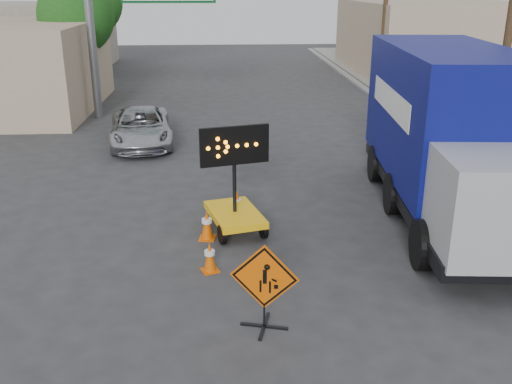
{
  "coord_description": "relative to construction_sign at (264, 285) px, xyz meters",
  "views": [
    {
      "loc": [
        -0.97,
        -7.78,
        5.71
      ],
      "look_at": [
        -0.26,
        3.78,
        1.45
      ],
      "focal_mm": 40.0,
      "sensor_mm": 36.0,
      "label": 1
    }
  ],
  "objects": [
    {
      "name": "tree_left_far",
      "position": [
        -8.7,
        29.19,
        3.75
      ],
      "size": [
        4.1,
        4.1,
        6.66
      ],
      "color": "#4C3820",
      "rests_on": "ground"
    },
    {
      "name": "construction_sign",
      "position": [
        0.0,
        0.0,
        0.0
      ],
      "size": [
        1.18,
        0.84,
        1.6
      ],
      "rotation": [
        0.0,
        0.0,
        -0.25
      ],
      "color": "black",
      "rests_on": "ground"
    },
    {
      "name": "sidewalk_right",
      "position": [
        9.8,
        14.19,
        -0.77
      ],
      "size": [
        4.0,
        60.0,
        0.15
      ],
      "primitive_type": "cube",
      "color": "gray",
      "rests_on": "ground"
    },
    {
      "name": "cone_c",
      "position": [
        -0.31,
        5.01,
        -0.48
      ],
      "size": [
        0.44,
        0.44,
        0.74
      ],
      "rotation": [
        0.0,
        0.0,
        0.17
      ],
      "color": "#DD5404",
      "rests_on": "ground"
    },
    {
      "name": "arrow_board",
      "position": [
        -0.4,
        4.24,
        -0.25
      ],
      "size": [
        1.63,
        2.07,
        2.63
      ],
      "rotation": [
        0.0,
        0.0,
        0.26
      ],
      "color": "yellow",
      "rests_on": "ground"
    },
    {
      "name": "box_truck",
      "position": [
        4.99,
        4.92,
        1.07
      ],
      "size": [
        3.44,
        9.1,
        4.23
      ],
      "rotation": [
        0.0,
        0.0,
        -0.09
      ],
      "color": "black",
      "rests_on": "ground"
    },
    {
      "name": "building_right_far",
      "position": [
        13.3,
        29.19,
        1.45
      ],
      "size": [
        10.0,
        14.0,
        4.6
      ],
      "primitive_type": "cube",
      "color": "tan",
      "rests_on": "ground"
    },
    {
      "name": "ground",
      "position": [
        0.3,
        -0.81,
        -0.85
      ],
      "size": [
        100.0,
        100.0,
        0.0
      ],
      "primitive_type": "plane",
      "color": "#2D2D30",
      "rests_on": "ground"
    },
    {
      "name": "storefront_left_far",
      "position": [
        -14.7,
        33.19,
        1.35
      ],
      "size": [
        12.0,
        10.0,
        4.4
      ],
      "primitive_type": "cube",
      "color": "#A6988A",
      "rests_on": "ground"
    },
    {
      "name": "pickup_truck",
      "position": [
        -3.68,
        12.39,
        -0.19
      ],
      "size": [
        2.8,
        4.98,
        1.31
      ],
      "primitive_type": "imported",
      "rotation": [
        0.0,
        0.0,
        0.14
      ],
      "color": "#B4B6BC",
      "rests_on": "ground"
    },
    {
      "name": "tree_left_near",
      "position": [
        -7.7,
        21.19,
        3.32
      ],
      "size": [
        3.71,
        3.71,
        6.03
      ],
      "color": "#4C3820",
      "rests_on": "ground"
    },
    {
      "name": "cone_b",
      "position": [
        -1.07,
        3.77,
        -0.48
      ],
      "size": [
        0.42,
        0.42,
        0.73
      ],
      "rotation": [
        0.0,
        0.0,
        -0.13
      ],
      "color": "#DD5404",
      "rests_on": "ground"
    },
    {
      "name": "utility_pole_near",
      "position": [
        8.3,
        9.19,
        3.84
      ],
      "size": [
        1.8,
        0.26,
        9.0
      ],
      "color": "#4C3820",
      "rests_on": "ground"
    },
    {
      "name": "cone_a",
      "position": [
        -0.98,
        2.16,
        -0.51
      ],
      "size": [
        0.44,
        0.44,
        0.67
      ],
      "rotation": [
        0.0,
        0.0,
        0.35
      ],
      "color": "#DD5404",
      "rests_on": "ground"
    },
    {
      "name": "curb_right",
      "position": [
        7.5,
        14.19,
        -0.79
      ],
      "size": [
        0.4,
        60.0,
        0.12
      ],
      "primitive_type": "cube",
      "color": "gray",
      "rests_on": "ground"
    },
    {
      "name": "utility_pole_far",
      "position": [
        8.3,
        23.19,
        3.84
      ],
      "size": [
        1.8,
        0.26,
        9.0
      ],
      "color": "#4C3820",
      "rests_on": "ground"
    }
  ]
}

